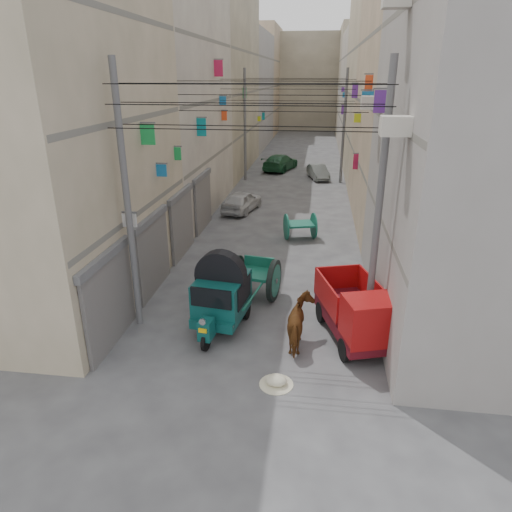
% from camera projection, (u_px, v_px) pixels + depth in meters
% --- Properties ---
extents(ground, '(140.00, 140.00, 0.00)m').
position_uv_depth(ground, '(204.00, 489.00, 8.88)').
color(ground, '#404042').
rests_on(ground, ground).
extents(building_row_left, '(8.00, 62.00, 14.00)m').
position_uv_depth(building_row_left, '(205.00, 88.00, 38.92)').
color(building_row_left, '#BFAC91').
rests_on(building_row_left, ground).
extents(building_row_right, '(8.00, 62.00, 14.00)m').
position_uv_depth(building_row_right, '(398.00, 89.00, 36.92)').
color(building_row_right, gray).
rests_on(building_row_right, ground).
extents(end_cap_building, '(22.00, 10.00, 13.00)m').
position_uv_depth(end_cap_building, '(309.00, 82.00, 67.25)').
color(end_cap_building, '#B1A58B').
rests_on(end_cap_building, ground).
extents(shutters_left, '(0.18, 14.40, 2.88)m').
position_uv_depth(shutters_left, '(169.00, 235.00, 18.37)').
color(shutters_left, '#48494D').
rests_on(shutters_left, ground).
extents(signboards, '(8.22, 40.52, 5.67)m').
position_uv_depth(signboards, '(287.00, 148.00, 27.56)').
color(signboards, '#186CAC').
rests_on(signboards, ground).
extents(ac_units, '(0.70, 6.55, 3.35)m').
position_uv_depth(ac_units, '(386.00, 78.00, 12.74)').
color(ac_units, beige).
rests_on(ac_units, ground).
extents(utility_poles, '(7.40, 22.20, 8.00)m').
position_uv_depth(utility_poles, '(281.00, 150.00, 23.06)').
color(utility_poles, '#58585B').
rests_on(utility_poles, ground).
extents(overhead_cables, '(7.40, 22.52, 1.12)m').
position_uv_depth(overhead_cables, '(277.00, 94.00, 19.64)').
color(overhead_cables, black).
rests_on(overhead_cables, ground).
extents(auto_rickshaw, '(1.83, 2.85, 1.96)m').
position_uv_depth(auto_rickshaw, '(221.00, 294.00, 14.24)').
color(auto_rickshaw, black).
rests_on(auto_rickshaw, ground).
extents(tonga_cart, '(1.79, 3.50, 1.51)m').
position_uv_depth(tonga_cart, '(255.00, 277.00, 16.27)').
color(tonga_cart, black).
rests_on(tonga_cart, ground).
extents(mini_truck, '(2.44, 3.68, 1.90)m').
position_uv_depth(mini_truck, '(359.00, 317.00, 13.33)').
color(mini_truck, black).
rests_on(mini_truck, ground).
extents(second_cart, '(1.72, 1.61, 1.27)m').
position_uv_depth(second_cart, '(300.00, 225.00, 22.25)').
color(second_cart, '#155D48').
rests_on(second_cart, ground).
extents(feed_sack, '(0.56, 0.45, 0.28)m').
position_uv_depth(feed_sack, '(276.00, 380.00, 11.83)').
color(feed_sack, beige).
rests_on(feed_sack, ground).
extents(horse, '(0.85, 1.77, 1.48)m').
position_uv_depth(horse, '(301.00, 324.00, 13.32)').
color(horse, brown).
rests_on(horse, ground).
extents(distant_car_white, '(2.22, 3.82, 1.22)m').
position_uv_depth(distant_car_white, '(242.00, 201.00, 26.80)').
color(distant_car_white, '#BCBCBC').
rests_on(distant_car_white, ground).
extents(distant_car_grey, '(1.92, 3.42, 1.07)m').
position_uv_depth(distant_car_grey, '(318.00, 172.00, 35.26)').
color(distant_car_grey, '#5C615F').
rests_on(distant_car_grey, ground).
extents(distant_car_green, '(3.07, 4.90, 1.32)m').
position_uv_depth(distant_car_green, '(280.00, 162.00, 38.46)').
color(distant_car_green, '#1C522F').
rests_on(distant_car_green, ground).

